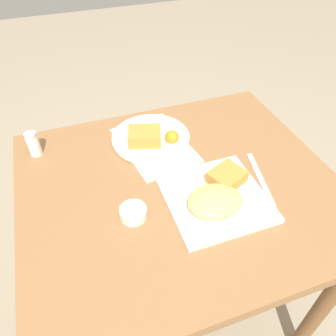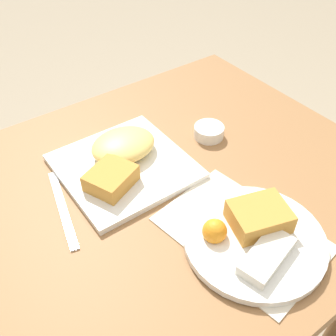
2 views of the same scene
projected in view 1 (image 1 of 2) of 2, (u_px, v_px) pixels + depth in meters
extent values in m
plane|color=gray|center=(176.00, 302.00, 1.43)|extent=(8.00, 8.00, 0.00)
cube|color=olive|center=(180.00, 188.00, 0.94)|extent=(0.89, 0.77, 0.04)
cylinder|color=brown|center=(323.00, 306.00, 1.06)|extent=(0.05, 0.05, 0.71)
cylinder|color=brown|center=(60.00, 219.00, 1.32)|extent=(0.05, 0.05, 0.71)
cylinder|color=brown|center=(230.00, 175.00, 1.51)|extent=(0.05, 0.05, 0.71)
cube|color=beige|center=(155.00, 145.00, 1.05)|extent=(0.24, 0.31, 0.00)
cube|color=white|center=(215.00, 198.00, 0.88)|extent=(0.26, 0.26, 0.01)
ellipsoid|color=#EFCC6B|center=(215.00, 201.00, 0.83)|extent=(0.14, 0.12, 0.04)
cube|color=#C68938|center=(227.00, 177.00, 0.90)|extent=(0.11, 0.11, 0.04)
cylinder|color=white|center=(151.00, 138.00, 1.06)|extent=(0.25, 0.25, 0.01)
cube|color=#C68938|center=(145.00, 136.00, 1.02)|extent=(0.12, 0.11, 0.04)
cube|color=silver|center=(152.00, 125.00, 1.09)|extent=(0.12, 0.08, 0.02)
sphere|color=orange|center=(172.00, 137.00, 1.03)|extent=(0.04, 0.04, 0.04)
cylinder|color=white|center=(133.00, 213.00, 0.83)|extent=(0.07, 0.07, 0.03)
cylinder|color=#D1B775|center=(133.00, 210.00, 0.82)|extent=(0.06, 0.06, 0.00)
cylinder|color=white|center=(34.00, 145.00, 1.00)|extent=(0.04, 0.04, 0.07)
cylinder|color=white|center=(35.00, 149.00, 1.01)|extent=(0.03, 0.03, 0.04)
cylinder|color=silver|center=(30.00, 135.00, 0.97)|extent=(0.04, 0.04, 0.01)
cube|color=silver|center=(260.00, 178.00, 0.94)|extent=(0.06, 0.21, 0.00)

